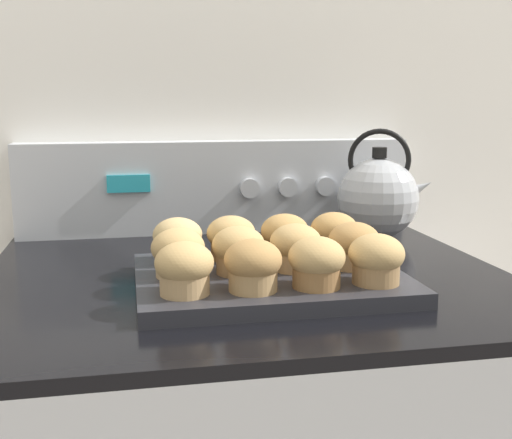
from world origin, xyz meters
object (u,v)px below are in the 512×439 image
object	(u,v)px
muffin_r0_c2	(317,262)
muffin_r1_c3	(354,245)
muffin_r2_c0	(178,240)
muffin_r2_c3	(334,234)
muffin_r2_c1	(231,238)
muffin_pan	(269,279)
muffin_r1_c2	(296,247)
muffin_r2_c2	(285,235)
muffin_r0_c3	(376,259)
muffin_r0_c1	(253,265)
muffin_r1_c1	(238,250)
muffin_r0_c0	(184,268)
muffin_r1_c0	(178,253)
tea_kettle	(379,197)

from	to	relation	value
muffin_r0_c2	muffin_r1_c3	distance (m)	0.12
muffin_r2_c0	muffin_r2_c3	xyz separation A→B (m)	(0.24, -0.00, 0.00)
muffin_r2_c1	muffin_pan	bearing A→B (deg)	-63.87
muffin_r1_c2	muffin_r2_c2	distance (m)	0.08
muffin_r0_c3	muffin_r2_c3	size ratio (longest dim) A/B	1.00
muffin_r0_c1	muffin_r2_c2	xyz separation A→B (m)	(0.08, 0.17, 0.00)
muffin_r1_c1	muffin_r2_c2	xyz separation A→B (m)	(0.09, 0.08, 0.00)
muffin_r0_c0	muffin_r0_c3	world-z (taller)	same
muffin_r1_c0	tea_kettle	size ratio (longest dim) A/B	0.36
muffin_r1_c0	muffin_r2_c0	bearing A→B (deg)	86.01
muffin_r1_c0	muffin_r1_c3	size ratio (longest dim) A/B	1.00
muffin_r1_c2	muffin_r2_c2	xyz separation A→B (m)	(0.00, 0.08, 0.00)
muffin_r1_c3	muffin_r2_c2	bearing A→B (deg)	134.06
muffin_r2_c2	muffin_r1_c2	bearing A→B (deg)	-92.61
muffin_r0_c1	muffin_r2_c0	distance (m)	0.19
muffin_r2_c3	muffin_r1_c3	bearing A→B (deg)	-87.98
muffin_r2_c3	tea_kettle	world-z (taller)	tea_kettle
muffin_r0_c0	muffin_r1_c2	world-z (taller)	same
muffin_r1_c1	muffin_r2_c1	world-z (taller)	same
muffin_pan	muffin_r0_c1	distance (m)	0.10
muffin_r0_c1	muffin_r1_c0	xyz separation A→B (m)	(-0.09, 0.09, 0.00)
muffin_pan	muffin_r0_c1	xyz separation A→B (m)	(-0.04, -0.09, 0.04)
muffin_r2_c3	muffin_pan	bearing A→B (deg)	-146.12
muffin_r0_c0	muffin_r1_c3	size ratio (longest dim) A/B	1.00
muffin_r0_c1	muffin_r1_c1	size ratio (longest dim) A/B	1.00
muffin_pan	muffin_r1_c2	distance (m)	0.06
muffin_r0_c0	muffin_r2_c0	size ratio (longest dim) A/B	1.00
tea_kettle	muffin_r0_c1	bearing A→B (deg)	-130.89
muffin_r0_c2	muffin_r1_c2	xyz separation A→B (m)	(-0.00, 0.09, 0.00)
muffin_r2_c2	tea_kettle	distance (m)	0.30
muffin_r0_c0	muffin_r0_c1	world-z (taller)	same
muffin_pan	muffin_r2_c1	bearing A→B (deg)	116.13
muffin_r0_c0	muffin_r0_c1	xyz separation A→B (m)	(0.09, -0.00, 0.00)
muffin_r0_c2	muffin_r0_c3	xyz separation A→B (m)	(0.08, 0.00, 0.00)
tea_kettle	muffin_r2_c3	bearing A→B (deg)	-127.89
muffin_r0_c0	tea_kettle	xyz separation A→B (m)	(0.40, 0.36, 0.03)
muffin_r0_c3	muffin_r2_c1	bearing A→B (deg)	134.82
muffin_pan	muffin_r0_c0	bearing A→B (deg)	-146.71
muffin_r0_c3	muffin_r2_c0	size ratio (longest dim) A/B	1.00
muffin_r0_c0	muffin_r1_c0	distance (m)	0.09
muffin_r0_c3	tea_kettle	world-z (taller)	tea_kettle
muffin_r0_c1	muffin_r1_c1	world-z (taller)	same
tea_kettle	muffin_r2_c1	bearing A→B (deg)	-148.37
muffin_pan	muffin_r1_c0	distance (m)	0.14
muffin_r0_c2	muffin_r1_c1	distance (m)	0.12
muffin_r1_c3	muffin_r2_c2	xyz separation A→B (m)	(-0.08, 0.09, 0.00)
muffin_r1_c3	muffin_r2_c0	bearing A→B (deg)	160.90
muffin_r1_c0	muffin_r2_c2	world-z (taller)	same
muffin_r1_c0	muffin_r2_c0	distance (m)	0.08
muffin_r1_c1	tea_kettle	size ratio (longest dim) A/B	0.36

